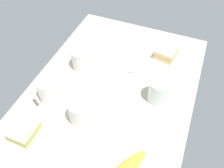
{
  "coord_description": "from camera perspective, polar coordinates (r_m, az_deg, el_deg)",
  "views": [
    {
      "loc": [
        55.85,
        22.36,
        74.92
      ],
      "look_at": [
        0.0,
        0.0,
        5.0
      ],
      "focal_mm": 37.61,
      "sensor_mm": 36.0,
      "label": 1
    }
  ],
  "objects": [
    {
      "name": "tabletop",
      "position": [
        0.95,
        0.0,
        -1.57
      ],
      "size": [
        90.0,
        64.0,
        2.0
      ],
      "primitive_type": "cube",
      "color": "#BCB29E",
      "rests_on": "ground"
    },
    {
      "name": "coffee_mug_black",
      "position": [
        1.01,
        -7.14,
        6.27
      ],
      "size": [
        11.42,
        9.16,
        9.55
      ],
      "color": "white",
      "rests_on": "tabletop"
    },
    {
      "name": "coffee_mug_milky",
      "position": [
        0.91,
        -15.07,
        -1.24
      ],
      "size": [
        10.68,
        8.92,
        10.2
      ],
      "color": "white",
      "rests_on": "tabletop"
    },
    {
      "name": "coffee_mug_spare",
      "position": [
        0.83,
        -7.54,
        -6.49
      ],
      "size": [
        11.04,
        8.66,
        9.65
      ],
      "color": "white",
      "rests_on": "tabletop"
    },
    {
      "name": "sandwich_main",
      "position": [
        1.09,
        13.07,
        7.53
      ],
      "size": [
        10.91,
        10.15,
        4.4
      ],
      "color": "beige",
      "rests_on": "tabletop"
    },
    {
      "name": "sandwich_side",
      "position": [
        0.87,
        -20.7,
        -10.59
      ],
      "size": [
        9.28,
        8.36,
        4.4
      ],
      "color": "beige",
      "rests_on": "tabletop"
    },
    {
      "name": "glass_of_milk",
      "position": [
        0.9,
        11.26,
        -1.82
      ],
      "size": [
        7.86,
        7.86,
        9.61
      ],
      "color": "silver",
      "rests_on": "tabletop"
    },
    {
      "name": "spoon",
      "position": [
        1.02,
        6.05,
        3.77
      ],
      "size": [
        10.23,
        10.43,
        0.8
      ],
      "color": "silver",
      "rests_on": "tabletop"
    }
  ]
}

